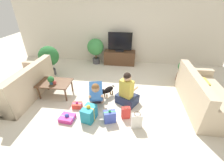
{
  "coord_description": "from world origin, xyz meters",
  "views": [
    {
      "loc": [
        0.51,
        -3.42,
        2.5
      ],
      "look_at": [
        0.08,
        -0.06,
        0.45
      ],
      "focal_mm": 24.0,
      "sensor_mm": 36.0,
      "label": 1
    }
  ],
  "objects": [
    {
      "name": "ground_plane",
      "position": [
        0.0,
        0.0,
        0.0
      ],
      "size": [
        16.0,
        16.0,
        0.0
      ],
      "primitive_type": "plane",
      "color": "beige"
    },
    {
      "name": "wall_back",
      "position": [
        0.0,
        2.63,
        1.3
      ],
      "size": [
        8.4,
        0.06,
        2.6
      ],
      "color": "beige",
      "rests_on": "ground_plane"
    },
    {
      "name": "sofa_left",
      "position": [
        -2.38,
        -0.25,
        0.31
      ],
      "size": [
        0.93,
        1.98,
        0.88
      ],
      "rotation": [
        0.0,
        0.0,
        -1.57
      ],
      "color": "#C6B293",
      "rests_on": "ground_plane"
    },
    {
      "name": "sofa_right",
      "position": [
        2.38,
        -0.12,
        0.31
      ],
      "size": [
        0.93,
        1.98,
        0.88
      ],
      "rotation": [
        0.0,
        0.0,
        1.57
      ],
      "color": "#C6B293",
      "rests_on": "ground_plane"
    },
    {
      "name": "coffee_table",
      "position": [
        -1.51,
        -0.11,
        0.37
      ],
      "size": [
        0.88,
        0.59,
        0.41
      ],
      "color": "brown",
      "rests_on": "ground_plane"
    },
    {
      "name": "tv_console",
      "position": [
        0.08,
        2.34,
        0.27
      ],
      "size": [
        1.23,
        0.45,
        0.55
      ],
      "color": "brown",
      "rests_on": "ground_plane"
    },
    {
      "name": "tv",
      "position": [
        0.08,
        2.34,
        0.87
      ],
      "size": [
        0.92,
        0.2,
        0.72
      ],
      "color": "black",
      "rests_on": "tv_console"
    },
    {
      "name": "potted_plant_corner_left",
      "position": [
        -2.23,
        1.09,
        0.67
      ],
      "size": [
        0.66,
        0.66,
        1.02
      ],
      "color": "#4C4C51",
      "rests_on": "ground_plane"
    },
    {
      "name": "potted_plant_corner_right",
      "position": [
        2.23,
        1.22,
        0.38
      ],
      "size": [
        0.36,
        0.36,
        0.69
      ],
      "color": "#A36042",
      "rests_on": "ground_plane"
    },
    {
      "name": "potted_plant_back_left",
      "position": [
        -0.89,
        2.29,
        0.66
      ],
      "size": [
        0.65,
        0.65,
        1.02
      ],
      "color": "#4C4C51",
      "rests_on": "ground_plane"
    },
    {
      "name": "person_kneeling",
      "position": [
        -0.3,
        -0.33,
        0.33
      ],
      "size": [
        0.47,
        0.78,
        0.75
      ],
      "rotation": [
        0.0,
        0.0,
        0.22
      ],
      "color": "#23232D",
      "rests_on": "ground_plane"
    },
    {
      "name": "person_sitting",
      "position": [
        0.49,
        -0.23,
        0.33
      ],
      "size": [
        0.65,
        0.62,
        0.91
      ],
      "rotation": [
        0.0,
        0.0,
        2.6
      ],
      "color": "#283351",
      "rests_on": "ground_plane"
    },
    {
      "name": "dog",
      "position": [
        -0.06,
        -0.02,
        0.21
      ],
      "size": [
        0.35,
        0.46,
        0.32
      ],
      "rotation": [
        0.0,
        0.0,
        5.67
      ],
      "color": "black",
      "rests_on": "ground_plane"
    },
    {
      "name": "gift_box_a",
      "position": [
        0.14,
        -0.95,
        0.14
      ],
      "size": [
        0.3,
        0.24,
        0.33
      ],
      "rotation": [
        0.0,
        0.0,
        0.33
      ],
      "color": "#3D51BC",
      "rests_on": "ground_plane"
    },
    {
      "name": "gift_box_b",
      "position": [
        -0.33,
        -0.95,
        0.17
      ],
      "size": [
        0.34,
        0.41,
        0.41
      ],
      "rotation": [
        0.0,
        0.0,
        -0.25
      ],
      "color": "teal",
      "rests_on": "ground_plane"
    },
    {
      "name": "gift_box_c",
      "position": [
        -0.75,
        -0.58,
        0.07
      ],
      "size": [
        0.24,
        0.19,
        0.19
      ],
      "rotation": [
        0.0,
        0.0,
        0.08
      ],
      "color": "red",
      "rests_on": "ground_plane"
    },
    {
      "name": "gift_box_d",
      "position": [
        -0.83,
        -1.03,
        0.06
      ],
      "size": [
        0.35,
        0.31,
        0.18
      ],
      "rotation": [
        0.0,
        0.0,
        -0.1
      ],
      "color": "#CC3389",
      "rests_on": "ground_plane"
    },
    {
      "name": "gift_bag_a",
      "position": [
        0.73,
        -1.04,
        0.17
      ],
      "size": [
        0.24,
        0.17,
        0.37
      ],
      "rotation": [
        0.0,
        0.0,
        0.15
      ],
      "color": "white",
      "rests_on": "ground_plane"
    },
    {
      "name": "gift_bag_b",
      "position": [
        0.49,
        -0.79,
        0.15
      ],
      "size": [
        0.21,
        0.16,
        0.32
      ],
      "rotation": [
        0.0,
        0.0,
        0.29
      ],
      "color": "red",
      "rests_on": "ground_plane"
    },
    {
      "name": "mug",
      "position": [
        -1.47,
        -0.19,
        0.46
      ],
      "size": [
        0.12,
        0.08,
        0.09
      ],
      "color": "#B23D38",
      "rests_on": "coffee_table"
    },
    {
      "name": "tabletop_plant",
      "position": [
        -1.55,
        -0.19,
        0.54
      ],
      "size": [
        0.17,
        0.17,
        0.22
      ],
      "color": "#336B84",
      "rests_on": "coffee_table"
    }
  ]
}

